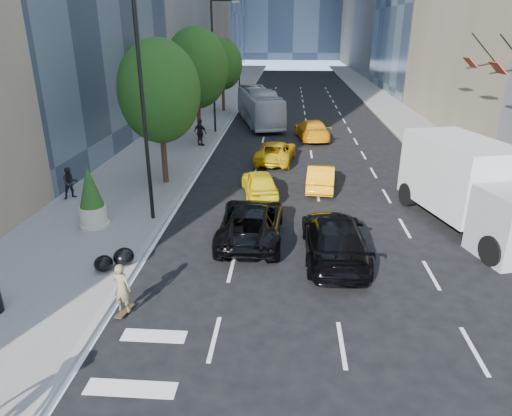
# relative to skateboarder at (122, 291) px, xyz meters

# --- Properties ---
(ground) EXTENTS (160.00, 160.00, 0.00)m
(ground) POSITION_rel_skateboarder_xyz_m (5.37, 3.00, -0.79)
(ground) COLOR black
(ground) RESTS_ON ground
(sidewalk_left) EXTENTS (6.00, 120.00, 0.15)m
(sidewalk_left) POSITION_rel_skateboarder_xyz_m (-3.63, 33.00, -0.71)
(sidewalk_left) COLOR slate
(sidewalk_left) RESTS_ON ground
(sidewalk_right) EXTENTS (4.00, 120.00, 0.15)m
(sidewalk_right) POSITION_rel_skateboarder_xyz_m (15.37, 33.00, -0.71)
(sidewalk_right) COLOR slate
(sidewalk_right) RESTS_ON ground
(lamp_near) EXTENTS (2.13, 0.22, 10.00)m
(lamp_near) POSITION_rel_skateboarder_xyz_m (-0.95, 7.00, 5.03)
(lamp_near) COLOR black
(lamp_near) RESTS_ON sidewalk_left
(lamp_far) EXTENTS (2.13, 0.22, 10.00)m
(lamp_far) POSITION_rel_skateboarder_xyz_m (-0.95, 25.00, 5.03)
(lamp_far) COLOR black
(lamp_far) RESTS_ON sidewalk_left
(tree_near) EXTENTS (4.20, 4.20, 7.46)m
(tree_near) POSITION_rel_skateboarder_xyz_m (-1.83, 12.00, 4.18)
(tree_near) COLOR #331F13
(tree_near) RESTS_ON sidewalk_left
(tree_mid) EXTENTS (4.50, 4.50, 7.99)m
(tree_mid) POSITION_rel_skateboarder_xyz_m (-1.83, 22.00, 4.53)
(tree_mid) COLOR #331F13
(tree_mid) RESTS_ON sidewalk_left
(tree_far) EXTENTS (3.90, 3.90, 6.92)m
(tree_far) POSITION_rel_skateboarder_xyz_m (-1.83, 35.00, 3.84)
(tree_far) COLOR #331F13
(tree_far) RESTS_ON sidewalk_left
(traffic_signal) EXTENTS (2.48, 0.53, 5.20)m
(traffic_signal) POSITION_rel_skateboarder_xyz_m (-1.03, 43.00, 3.45)
(traffic_signal) COLOR black
(traffic_signal) RESTS_ON sidewalk_left
(skateboarder) EXTENTS (0.64, 0.49, 1.57)m
(skateboarder) POSITION_rel_skateboarder_xyz_m (0.00, 0.00, 0.00)
(skateboarder) COLOR brown
(skateboarder) RESTS_ON ground
(black_sedan_lincoln) EXTENTS (2.50, 5.36, 1.48)m
(black_sedan_lincoln) POSITION_rel_skateboarder_xyz_m (3.37, 5.52, -0.04)
(black_sedan_lincoln) COLOR black
(black_sedan_lincoln) RESTS_ON ground
(black_sedan_mercedes) EXTENTS (2.33, 5.54, 1.60)m
(black_sedan_mercedes) POSITION_rel_skateboarder_xyz_m (6.57, 4.09, 0.01)
(black_sedan_mercedes) COLOR black
(black_sedan_mercedes) RESTS_ON ground
(taxi_a) EXTENTS (2.33, 4.13, 1.33)m
(taxi_a) POSITION_rel_skateboarder_xyz_m (3.37, 10.69, -0.12)
(taxi_a) COLOR yellow
(taxi_a) RESTS_ON ground
(taxi_b) EXTENTS (1.76, 4.08, 1.31)m
(taxi_b) POSITION_rel_skateboarder_xyz_m (6.57, 12.00, -0.13)
(taxi_b) COLOR #FFA40D
(taxi_b) RESTS_ON ground
(taxi_c) EXTENTS (2.73, 4.97, 1.32)m
(taxi_c) POSITION_rel_skateboarder_xyz_m (4.01, 16.97, -0.13)
(taxi_c) COLOR #D6A30B
(taxi_c) RESTS_ON ground
(taxi_d) EXTENTS (2.81, 5.33, 1.47)m
(taxi_d) POSITION_rel_skateboarder_xyz_m (6.57, 23.50, -0.05)
(taxi_d) COLOR #FFA70D
(taxi_d) RESTS_ON ground
(city_bus) EXTENTS (4.95, 10.99, 2.98)m
(city_bus) POSITION_rel_skateboarder_xyz_m (2.17, 29.38, 0.70)
(city_bus) COLOR silver
(city_bus) RESTS_ON ground
(box_truck) EXTENTS (4.62, 7.95, 3.59)m
(box_truck) POSITION_rel_skateboarder_xyz_m (12.48, 7.38, 1.04)
(box_truck) COLOR #B9B9B9
(box_truck) RESTS_ON ground
(pedestrian_a) EXTENTS (0.96, 0.94, 1.57)m
(pedestrian_a) POSITION_rel_skateboarder_xyz_m (-5.83, 9.20, 0.15)
(pedestrian_a) COLOR black
(pedestrian_a) RESTS_ON sidewalk_left
(pedestrian_b) EXTENTS (1.19, 0.95, 1.89)m
(pedestrian_b) POSITION_rel_skateboarder_xyz_m (-1.43, 20.24, 0.31)
(pedestrian_b) COLOR black
(pedestrian_b) RESTS_ON sidewalk_left
(planter_shrub) EXTENTS (1.11, 1.11, 2.67)m
(planter_shrub) POSITION_rel_skateboarder_xyz_m (-3.37, 6.00, 0.63)
(planter_shrub) COLOR beige
(planter_shrub) RESTS_ON sidewalk_left
(garbage_bags) EXTENTS (1.25, 1.20, 0.62)m
(garbage_bags) POSITION_rel_skateboarder_xyz_m (-1.17, 2.54, -0.34)
(garbage_bags) COLOR black
(garbage_bags) RESTS_ON sidewalk_left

